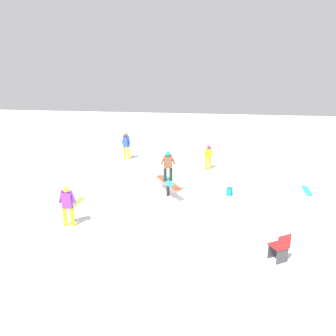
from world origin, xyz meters
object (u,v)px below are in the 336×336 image
Objects in this scene: loose_snowboard_white at (118,170)px; backpack_on_snow at (229,191)px; bystander_blue at (126,145)px; bystander_yellow at (208,156)px; loose_snowboard_cyan at (307,191)px; main_rider_on_rail at (168,167)px; loose_snowboard_lime at (76,203)px; folding_chair at (280,248)px; rail_feature at (168,184)px; bystander_purple at (68,204)px.

backpack_on_snow is at bearing -28.91° from loose_snowboard_white.
bystander_yellow is at bearing 6.80° from bystander_blue.
loose_snowboard_cyan is at bearing -0.95° from bystander_blue.
main_rider_on_rail is 0.96× the size of loose_snowboard_cyan.
backpack_on_snow is (1.12, -3.49, 0.16)m from loose_snowboard_cyan.
bystander_yellow is (-4.41, 1.51, -0.55)m from main_rider_on_rail.
loose_snowboard_lime is 0.97× the size of loose_snowboard_cyan.
bystander_blue is at bearing -87.26° from folding_chair.
loose_snowboard_cyan is 6.60m from folding_chair.
main_rider_on_rail is 3.89× the size of backpack_on_snow.
loose_snowboard_lime is at bearing -100.66° from rail_feature.
bystander_purple is at bearing -60.18° from main_rider_on_rail.
bystander_yellow is at bearing -124.95° from bystander_purple.
loose_snowboard_lime is at bearing -95.34° from loose_snowboard_white.
bystander_purple is 0.89× the size of bystander_blue.
bystander_purple reaches higher than folding_chair.
loose_snowboard_lime is at bearing -55.15° from folding_chair.
main_rider_on_rail is 4.56m from bystander_purple.
rail_feature is 3.94m from loose_snowboard_lime.
folding_chair is at bearing 61.08° from bystander_yellow.
bystander_yellow is 4.01× the size of backpack_on_snow.
bystander_blue is at bearing 177.92° from rail_feature.
loose_snowboard_lime is at bearing 5.10° from bystander_yellow.
rail_feature is 4.88m from loose_snowboard_white.
bystander_purple reaches higher than backpack_on_snow.
rail_feature is 5.28× the size of backpack_on_snow.
rail_feature is 1.35× the size of loose_snowboard_lime.
bystander_blue is 4.79× the size of backpack_on_snow.
rail_feature is at bearing -65.50° from backpack_on_snow.
main_rider_on_rail is 0.81× the size of bystander_blue.
bystander_purple is at bearing 19.67° from loose_snowboard_lime.
bystander_purple is 1.05× the size of loose_snowboard_cyan.
bystander_blue is (-1.40, -5.10, 0.15)m from bystander_yellow.
bystander_blue is 8.20m from backpack_on_snow.
loose_snowboard_lime is at bearing -76.53° from bystander_purple.
backpack_on_snow is (-0.54, 2.64, -0.39)m from rail_feature.
folding_chair is (10.37, 7.56, -0.50)m from bystander_blue.
backpack_on_snow is at bearing 109.10° from loose_snowboard_lime.
loose_snowboard_white is 6.71m from backpack_on_snow.
bystander_purple is 2.19m from loose_snowboard_lime.
rail_feature is 6.84m from bystander_blue.
main_rider_on_rail is at bearing -82.27° from folding_chair.
folding_chair is (4.55, 3.97, -0.90)m from main_rider_on_rail.
main_rider_on_rail reaches higher than loose_snowboard_white.
loose_snowboard_white is (-6.91, -0.48, -0.80)m from bystander_purple.
backpack_on_snow is at bearing 110.00° from loose_snowboard_cyan.
rail_feature is 4.67m from bystander_yellow.
main_rider_on_rail is 5.02m from loose_snowboard_white.
main_rider_on_rail is at bearing -36.14° from bystander_blue.
backpack_on_snow reaches higher than loose_snowboard_white.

